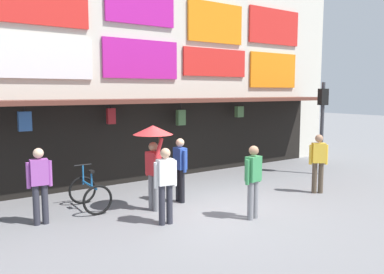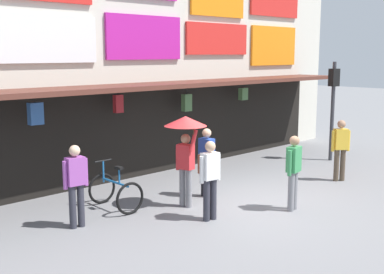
# 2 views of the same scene
# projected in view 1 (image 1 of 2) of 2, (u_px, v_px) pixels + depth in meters

# --- Properties ---
(ground_plane) EXTENTS (80.00, 80.00, 0.00)m
(ground_plane) POSITION_uv_depth(u_px,v_px,m) (220.00, 211.00, 9.42)
(ground_plane) COLOR slate
(shopfront) EXTENTS (18.00, 2.60, 8.00)m
(shopfront) POSITION_uv_depth(u_px,v_px,m) (133.00, 58.00, 12.68)
(shopfront) COLOR beige
(shopfront) RESTS_ON ground
(traffic_light_far) EXTENTS (0.34, 0.36, 3.20)m
(traffic_light_far) POSITION_uv_depth(u_px,v_px,m) (322.00, 113.00, 13.42)
(traffic_light_far) COLOR #38383D
(traffic_light_far) RESTS_ON ground
(bicycle_parked) EXTENTS (0.74, 1.18, 1.05)m
(bicycle_parked) POSITION_uv_depth(u_px,v_px,m) (90.00, 193.00, 9.54)
(bicycle_parked) COLOR black
(bicycle_parked) RESTS_ON ground
(pedestrian_in_blue) EXTENTS (0.23, 0.53, 1.68)m
(pedestrian_in_blue) POSITION_uv_depth(u_px,v_px,m) (180.00, 166.00, 10.10)
(pedestrian_in_blue) COLOR black
(pedestrian_in_blue) RESTS_ON ground
(pedestrian_with_umbrella) EXTENTS (0.96, 0.96, 2.08)m
(pedestrian_with_umbrella) POSITION_uv_depth(u_px,v_px,m) (153.00, 144.00, 9.30)
(pedestrian_with_umbrella) COLOR gray
(pedestrian_with_umbrella) RESTS_ON ground
(pedestrian_in_white) EXTENTS (0.52, 0.28, 1.68)m
(pedestrian_in_white) POSITION_uv_depth(u_px,v_px,m) (253.00, 178.00, 8.74)
(pedestrian_in_white) COLOR gray
(pedestrian_in_white) RESTS_ON ground
(pedestrian_in_black) EXTENTS (0.45, 0.39, 1.68)m
(pedestrian_in_black) POSITION_uv_depth(u_px,v_px,m) (318.00, 160.00, 11.00)
(pedestrian_in_black) COLOR brown
(pedestrian_in_black) RESTS_ON ground
(pedestrian_in_green) EXTENTS (0.53, 0.39, 1.68)m
(pedestrian_in_green) POSITION_uv_depth(u_px,v_px,m) (165.00, 180.00, 8.40)
(pedestrian_in_green) COLOR #2D2D38
(pedestrian_in_green) RESTS_ON ground
(pedestrian_in_purple) EXTENTS (0.53, 0.25, 1.68)m
(pedestrian_in_purple) POSITION_uv_depth(u_px,v_px,m) (40.00, 182.00, 8.37)
(pedestrian_in_purple) COLOR #2D2D38
(pedestrian_in_purple) RESTS_ON ground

